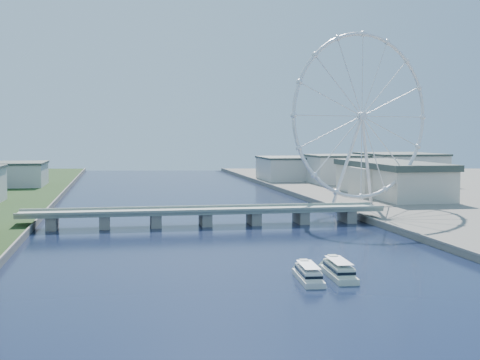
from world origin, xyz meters
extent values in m
cube|color=gray|center=(0.00, 300.00, 8.50)|extent=(220.00, 22.00, 2.00)
cube|color=gray|center=(-90.00, 300.00, 3.75)|extent=(6.00, 20.00, 7.50)
cube|color=gray|center=(-60.00, 300.00, 3.75)|extent=(6.00, 20.00, 7.50)
cube|color=gray|center=(-30.00, 300.00, 3.75)|extent=(6.00, 20.00, 7.50)
cube|color=gray|center=(0.00, 300.00, 3.75)|extent=(6.00, 20.00, 7.50)
cube|color=gray|center=(30.00, 300.00, 3.75)|extent=(6.00, 20.00, 7.50)
cube|color=gray|center=(60.00, 300.00, 3.75)|extent=(6.00, 20.00, 7.50)
cube|color=gray|center=(90.00, 300.00, 3.75)|extent=(6.00, 20.00, 7.50)
torus|color=silver|center=(120.00, 355.00, 68.00)|extent=(113.60, 39.12, 118.60)
cylinder|color=silver|center=(120.00, 355.00, 68.00)|extent=(7.25, 6.61, 6.00)
cube|color=gray|center=(117.00, 365.00, 4.00)|extent=(14.00, 10.00, 2.00)
cube|color=beige|center=(-150.00, 600.00, 14.00)|extent=(50.00, 70.00, 22.00)
cube|color=beige|center=(180.00, 580.00, 17.00)|extent=(60.00, 60.00, 28.00)
cube|color=beige|center=(240.00, 560.00, 18.00)|extent=(70.00, 90.00, 30.00)
cube|color=beige|center=(140.00, 640.00, 15.00)|extent=(60.00, 80.00, 24.00)
camera|label=1|loc=(-51.59, -99.94, 55.71)|focal=50.00mm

